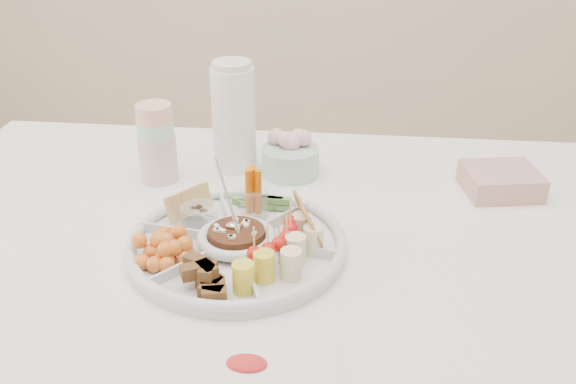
# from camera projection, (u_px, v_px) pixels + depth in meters

# --- Properties ---
(party_tray) EXTENTS (0.44, 0.44, 0.04)m
(party_tray) POSITION_uv_depth(u_px,v_px,m) (237.00, 241.00, 1.12)
(party_tray) COLOR white
(party_tray) RESTS_ON dining_table
(bean_dip) EXTENTS (0.11, 0.11, 0.04)m
(bean_dip) POSITION_uv_depth(u_px,v_px,m) (237.00, 238.00, 1.12)
(bean_dip) COLOR #422816
(bean_dip) RESTS_ON party_tray
(tortillas) EXTENTS (0.13, 0.13, 0.07)m
(tortillas) POSITION_uv_depth(u_px,v_px,m) (308.00, 221.00, 1.14)
(tortillas) COLOR #9A6030
(tortillas) RESTS_ON party_tray
(carrot_cucumber) EXTENTS (0.12, 0.12, 0.09)m
(carrot_cucumber) POSITION_uv_depth(u_px,v_px,m) (259.00, 187.00, 1.22)
(carrot_cucumber) COLOR orange
(carrot_cucumber) RESTS_ON party_tray
(pita_raisins) EXTENTS (0.11, 0.11, 0.05)m
(pita_raisins) POSITION_uv_depth(u_px,v_px,m) (191.00, 205.00, 1.20)
(pita_raisins) COLOR #E2C383
(pita_raisins) RESTS_ON party_tray
(cherries) EXTENTS (0.14, 0.14, 0.05)m
(cherries) POSITION_uv_depth(u_px,v_px,m) (161.00, 245.00, 1.09)
(cherries) COLOR orange
(cherries) RESTS_ON party_tray
(granola_chunks) EXTENTS (0.12, 0.12, 0.04)m
(granola_chunks) POSITION_uv_depth(u_px,v_px,m) (209.00, 276.00, 1.01)
(granola_chunks) COLOR brown
(granola_chunks) RESTS_ON party_tray
(banana_tomato) EXTENTS (0.13, 0.13, 0.09)m
(banana_tomato) POSITION_uv_depth(u_px,v_px,m) (289.00, 253.00, 1.02)
(banana_tomato) COLOR #E5D670
(banana_tomato) RESTS_ON party_tray
(cup_stack) EXTENTS (0.08, 0.08, 0.22)m
(cup_stack) POSITION_uv_depth(u_px,v_px,m) (156.00, 131.00, 1.34)
(cup_stack) COLOR silver
(cup_stack) RESTS_ON dining_table
(thermos) EXTENTS (0.12, 0.12, 0.25)m
(thermos) POSITION_uv_depth(u_px,v_px,m) (234.00, 115.00, 1.39)
(thermos) COLOR white
(thermos) RESTS_ON dining_table
(flower_bowl) EXTENTS (0.13, 0.13, 0.09)m
(flower_bowl) POSITION_uv_depth(u_px,v_px,m) (291.00, 154.00, 1.39)
(flower_bowl) COLOR #9CD5BC
(flower_bowl) RESTS_ON dining_table
(napkin_stack) EXTENTS (0.17, 0.15, 0.05)m
(napkin_stack) POSITION_uv_depth(u_px,v_px,m) (501.00, 181.00, 1.33)
(napkin_stack) COLOR #C98E8C
(napkin_stack) RESTS_ON dining_table
(placemat) EXTENTS (0.32, 0.15, 0.01)m
(placemat) POSITION_uv_depth(u_px,v_px,m) (225.00, 365.00, 0.88)
(placemat) COLOR white
(placemat) RESTS_ON dining_table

